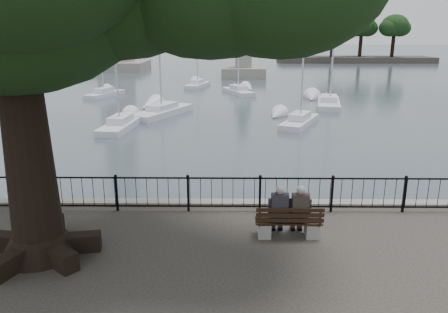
{
  "coord_description": "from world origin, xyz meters",
  "views": [
    {
      "loc": [
        0.13,
        -8.88,
        4.87
      ],
      "look_at": [
        0.0,
        2.5,
        1.6
      ],
      "focal_mm": 35.0,
      "sensor_mm": 36.0,
      "label": 1
    }
  ],
  "objects_px": {
    "person_left": "(279,212)",
    "person_right": "(299,212)",
    "lion_monument": "(243,61)",
    "bench": "(288,226)"
  },
  "relations": [
    {
      "from": "bench",
      "to": "person_right",
      "type": "height_order",
      "value": "person_right"
    },
    {
      "from": "bench",
      "to": "person_left",
      "type": "distance_m",
      "value": 0.41
    },
    {
      "from": "person_right",
      "to": "lion_monument",
      "type": "relative_size",
      "value": 0.16
    },
    {
      "from": "person_left",
      "to": "person_right",
      "type": "relative_size",
      "value": 1.0
    },
    {
      "from": "person_right",
      "to": "lion_monument",
      "type": "height_order",
      "value": "lion_monument"
    },
    {
      "from": "person_left",
      "to": "person_right",
      "type": "bearing_deg",
      "value": -0.23
    },
    {
      "from": "bench",
      "to": "lion_monument",
      "type": "bearing_deg",
      "value": 89.52
    },
    {
      "from": "bench",
      "to": "person_left",
      "type": "relative_size",
      "value": 1.2
    },
    {
      "from": "lion_monument",
      "to": "person_right",
      "type": "bearing_deg",
      "value": -90.18
    },
    {
      "from": "person_left",
      "to": "lion_monument",
      "type": "distance_m",
      "value": 48.95
    }
  ]
}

